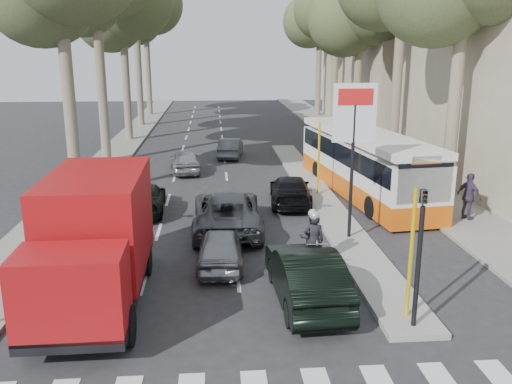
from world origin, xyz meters
TOP-DOWN VIEW (x-y plane):
  - ground at (0.00, 0.00)m, footprint 120.00×120.00m
  - sidewalk_right at (8.60, 25.00)m, footprint 3.20×70.00m
  - median_left at (-8.00, 28.00)m, footprint 2.40×64.00m
  - traffic_island at (3.25, 11.00)m, footprint 1.50×26.00m
  - building_far at (15.50, 34.00)m, footprint 11.00×20.00m
  - billboard at (3.25, 5.00)m, footprint 1.50×12.10m
  - traffic_light_island at (3.25, -1.50)m, footprint 0.16×0.41m
  - tree_l_c at (-7.77, 28.11)m, footprint 7.40×7.20m
  - tree_l_e at (-7.97, 44.11)m, footprint 7.40×7.20m
  - tree_r_c at (9.03, 26.11)m, footprint 7.40×7.20m
  - tree_r_e at (9.23, 42.11)m, footprint 7.40×7.20m
  - silver_hatchback at (-1.40, 3.05)m, footprint 1.60×3.65m
  - dark_hatchback at (0.89, 0.35)m, footprint 1.84×4.68m
  - queue_car_a at (-1.10, 6.51)m, footprint 2.53×5.43m
  - queue_car_b at (1.80, 9.92)m, footprint 2.13×4.46m
  - queue_car_c at (-3.18, 16.71)m, footprint 1.97×3.93m
  - queue_car_d at (-0.50, 20.83)m, footprint 1.80×3.86m
  - queue_car_e at (-4.55, 9.17)m, footprint 1.93×4.33m
  - red_truck at (-4.76, 0.76)m, footprint 2.57×6.52m
  - city_bus at (5.48, 11.32)m, footprint 3.91×11.68m
  - motorcycle at (1.51, 2.75)m, footprint 0.82×2.24m
  - pedestrian_near at (8.48, 6.76)m, footprint 0.97×1.23m
  - pedestrian_far at (8.23, 8.20)m, footprint 1.13×1.09m

SIDE VIEW (x-z plane):
  - ground at x=0.00m, z-range 0.00..0.00m
  - sidewalk_right at x=8.60m, z-range 0.00..0.12m
  - median_left at x=-8.00m, z-range 0.00..0.12m
  - traffic_island at x=3.25m, z-range 0.00..0.16m
  - silver_hatchback at x=-1.40m, z-range 0.00..1.23m
  - queue_car_d at x=-0.50m, z-range 0.00..1.23m
  - queue_car_e at x=-4.55m, z-range 0.00..1.24m
  - queue_car_b at x=1.80m, z-range 0.00..1.26m
  - queue_car_c at x=-3.18m, z-range 0.00..1.29m
  - queue_car_a at x=-1.10m, z-range 0.00..1.51m
  - dark_hatchback at x=0.89m, z-range 0.00..1.52m
  - motorcycle at x=1.51m, z-range -0.09..1.82m
  - pedestrian_far at x=8.23m, z-range 0.12..1.81m
  - pedestrian_near at x=8.48m, z-range 0.12..2.00m
  - city_bus at x=5.48m, z-range 0.08..3.10m
  - red_truck at x=-4.76m, z-range 0.10..3.56m
  - traffic_light_island at x=3.25m, z-range 0.69..4.29m
  - billboard at x=3.25m, z-range 0.90..6.50m
  - building_far at x=15.50m, z-range 0.00..16.00m
  - tree_r_c at x=9.03m, z-range 3.03..16.35m
  - tree_l_c at x=-7.77m, z-range 3.18..16.89m
  - tree_r_e at x=9.23m, z-range 3.33..17.43m
  - tree_l_e at x=-7.97m, z-range 3.48..17.97m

